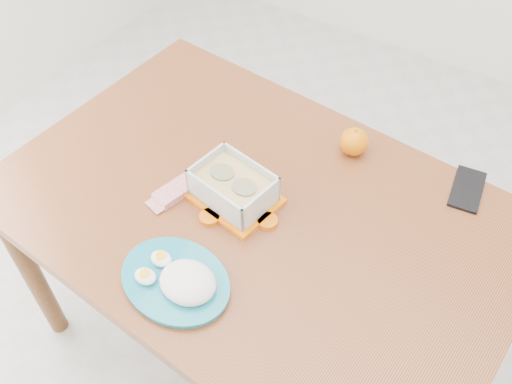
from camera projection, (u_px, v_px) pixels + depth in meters
The scene contains 7 objects.
ground at pixel (290, 305), 2.13m from camera, with size 3.50×3.50×0.00m, color #B7B7B2.
dining_table at pixel (256, 228), 1.54m from camera, with size 1.40×1.00×0.75m.
food_container at pixel (233, 187), 1.46m from camera, with size 0.25×0.20×0.10m.
orange_fruit at pixel (354, 142), 1.58m from camera, with size 0.08×0.08×0.08m, color orange.
rice_plate at pixel (179, 280), 1.30m from camera, with size 0.30×0.30×0.07m.
candy_bar at pixel (192, 180), 1.52m from camera, with size 0.23×0.06×0.02m, color #B70917.
smartphone at pixel (467, 189), 1.51m from camera, with size 0.08×0.15×0.01m, color black.
Camera 1 is at (0.47, -0.98, 1.89)m, focal length 40.00 mm.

